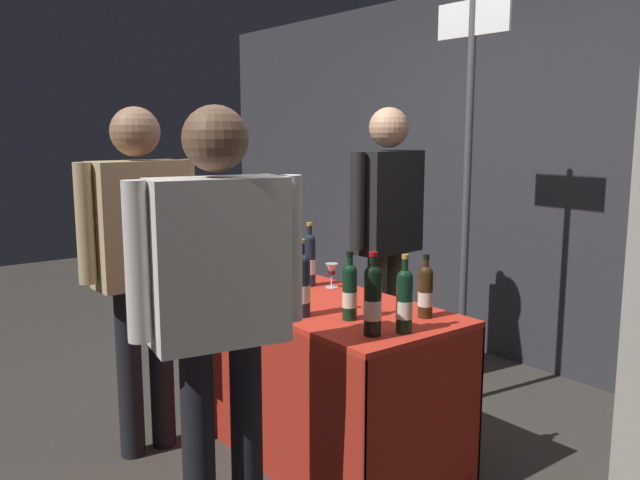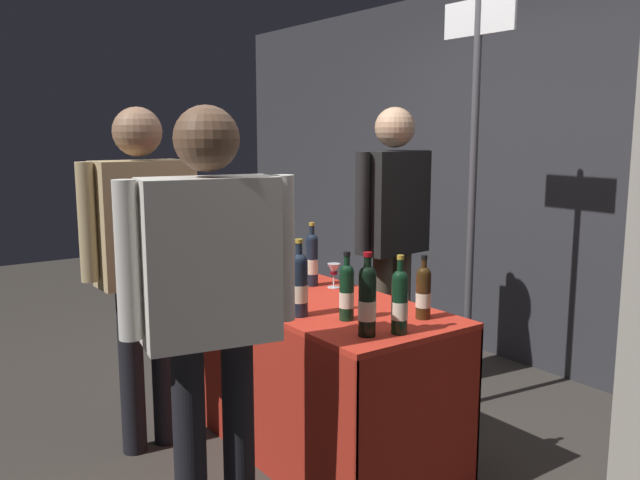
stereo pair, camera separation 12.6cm
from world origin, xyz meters
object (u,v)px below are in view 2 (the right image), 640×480
at_px(vendor_presenter, 393,222).
at_px(tasting_table, 320,350).
at_px(taster_foreground_right, 142,248).
at_px(booth_signpost, 473,162).
at_px(wine_glass_near_vendor, 334,271).
at_px(display_bottle_0, 312,259).
at_px(featured_wine_bottle, 367,300).
at_px(flower_vase, 261,266).

bearing_deg(vendor_presenter, tasting_table, 20.05).
xyz_separation_m(taster_foreground_right, booth_signpost, (0.58, 1.70, 0.39)).
bearing_deg(wine_glass_near_vendor, display_bottle_0, -147.13).
bearing_deg(booth_signpost, tasting_table, -92.06).
distance_m(display_bottle_0, booth_signpost, 1.06).
distance_m(tasting_table, featured_wine_bottle, 0.71).
relative_size(display_bottle_0, taster_foreground_right, 0.20).
bearing_deg(wine_glass_near_vendor, vendor_presenter, 110.45).
relative_size(vendor_presenter, booth_signpost, 0.75).
bearing_deg(taster_foreground_right, display_bottle_0, -18.53).
distance_m(tasting_table, display_bottle_0, 0.51).
bearing_deg(vendor_presenter, wine_glass_near_vendor, 14.31).
bearing_deg(flower_vase, vendor_presenter, 93.20).
distance_m(tasting_table, wine_glass_near_vendor, 0.44).
bearing_deg(featured_wine_bottle, wine_glass_near_vendor, 152.42).
bearing_deg(tasting_table, display_bottle_0, 152.05).
bearing_deg(vendor_presenter, featured_wine_bottle, 37.93).
bearing_deg(booth_signpost, display_bottle_0, -110.22).
bearing_deg(display_bottle_0, flower_vase, -105.28).
bearing_deg(taster_foreground_right, tasting_table, -39.93).
xyz_separation_m(tasting_table, display_bottle_0, (-0.29, 0.15, 0.39)).
bearing_deg(featured_wine_bottle, tasting_table, 163.12).
height_order(wine_glass_near_vendor, booth_signpost, booth_signpost).
bearing_deg(tasting_table, taster_foreground_right, -128.49).
bearing_deg(tasting_table, flower_vase, -161.66).
bearing_deg(booth_signpost, featured_wine_bottle, -66.16).
height_order(wine_glass_near_vendor, vendor_presenter, vendor_presenter).
relative_size(wine_glass_near_vendor, flower_vase, 0.35).
distance_m(display_bottle_0, taster_foreground_right, 0.88).
bearing_deg(featured_wine_bottle, taster_foreground_right, -155.32).
bearing_deg(flower_vase, display_bottle_0, 74.72).
distance_m(wine_glass_near_vendor, booth_signpost, 1.00).
distance_m(flower_vase, booth_signpost, 1.32).
bearing_deg(booth_signpost, taster_foreground_right, -108.71).
relative_size(display_bottle_0, vendor_presenter, 0.20).
distance_m(tasting_table, taster_foreground_right, 1.00).
relative_size(featured_wine_bottle, booth_signpost, 0.15).
height_order(flower_vase, taster_foreground_right, taster_foreground_right).
xyz_separation_m(vendor_presenter, booth_signpost, (0.45, 0.19, 0.37)).
height_order(tasting_table, wine_glass_near_vendor, wine_glass_near_vendor).
distance_m(display_bottle_0, flower_vase, 0.28).
height_order(featured_wine_bottle, booth_signpost, booth_signpost).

